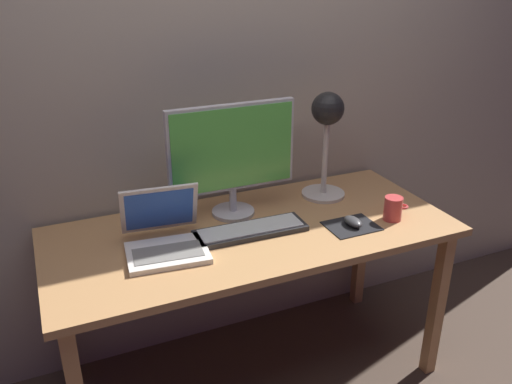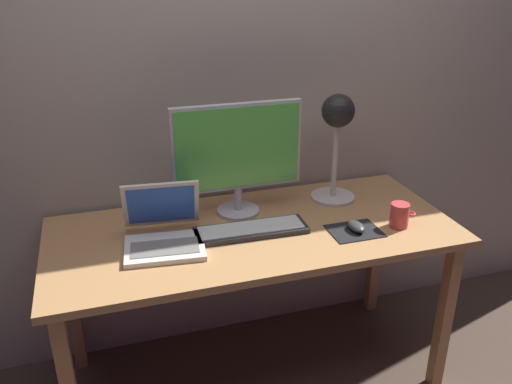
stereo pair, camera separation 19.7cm
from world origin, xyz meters
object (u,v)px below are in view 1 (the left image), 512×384
keyboard_main (251,230)px  desk_lamp (327,125)px  monitor (232,153)px  coffee_mug (393,208)px  mouse (353,222)px  laptop (164,232)px

keyboard_main → desk_lamp: desk_lamp is taller
monitor → coffee_mug: 0.69m
monitor → coffee_mug: size_ratio=4.87×
desk_lamp → keyboard_main: bearing=-155.7°
monitor → keyboard_main: monitor is taller
monitor → mouse: size_ratio=5.51×
mouse → laptop: bearing=169.2°
laptop → mouse: 0.74m
keyboard_main → laptop: laptop is taller
keyboard_main → desk_lamp: 0.58m
laptop → desk_lamp: 0.83m
mouse → coffee_mug: 0.18m
monitor → keyboard_main: (-0.00, -0.19, -0.26)m
keyboard_main → coffee_mug: size_ratio=4.08×
desk_lamp → monitor: bearing=-178.3°
laptop → mouse: (0.73, -0.14, -0.04)m
keyboard_main → coffee_mug: (0.58, -0.12, 0.04)m
mouse → coffee_mug: bearing=-4.5°
monitor → laptop: (-0.33, -0.16, -0.21)m
monitor → desk_lamp: desk_lamp is taller
monitor → desk_lamp: (0.44, 0.01, 0.06)m
monitor → laptop: monitor is taller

